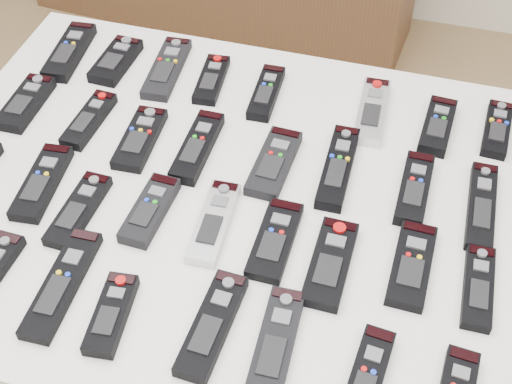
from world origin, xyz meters
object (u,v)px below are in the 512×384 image
(remote_13, at_px, (274,163))
(remote_25, at_px, (412,265))
(remote_7, at_px, (497,129))
(remote_19, at_px, (42,182))
(remote_10, at_px, (89,120))
(remote_31, at_px, (212,325))
(remote_4, at_px, (266,93))
(remote_16, at_px, (481,206))
(remote_9, at_px, (26,103))
(remote_20, at_px, (79,210))
(table, at_px, (256,221))
(remote_0, at_px, (69,52))
(remote_15, at_px, (414,189))
(remote_11, at_px, (140,138))
(remote_5, at_px, (372,112))
(remote_23, at_px, (275,240))
(remote_32, at_px, (275,344))
(remote_3, at_px, (212,80))
(remote_2, at_px, (167,68))
(remote_30, at_px, (111,314))
(remote_6, at_px, (438,126))
(remote_26, at_px, (478,287))
(remote_1, at_px, (116,61))
(remote_33, at_px, (366,381))
(remote_22, at_px, (214,222))
(remote_12, at_px, (197,147))
(remote_24, at_px, (330,263))
(remote_14, at_px, (338,167))
(remote_21, at_px, (150,210))
(remote_29, at_px, (62,284))

(remote_13, height_order, remote_25, remote_13)
(remote_7, distance_m, remote_19, 0.86)
(remote_10, xyz_separation_m, remote_31, (0.38, -0.38, 0.00))
(remote_4, bearing_deg, remote_16, -25.99)
(remote_9, relative_size, remote_20, 0.94)
(table, relative_size, remote_0, 6.59)
(remote_10, distance_m, remote_15, 0.64)
(remote_11, relative_size, remote_19, 0.92)
(remote_5, height_order, remote_16, remote_5)
(remote_5, xyz_separation_m, remote_23, (-0.10, -0.37, -0.00))
(remote_32, bearing_deg, remote_3, 114.69)
(remote_2, bearing_deg, remote_30, -81.57)
(remote_6, relative_size, remote_15, 0.91)
(remote_4, bearing_deg, remote_26, -41.72)
(remote_1, bearing_deg, remote_26, -23.73)
(remote_7, height_order, remote_26, same)
(remote_0, relative_size, remote_10, 1.20)
(remote_0, distance_m, remote_20, 0.47)
(remote_33, bearing_deg, remote_22, 148.50)
(remote_20, relative_size, remote_30, 1.18)
(table, relative_size, remote_7, 8.24)
(remote_25, bearing_deg, table, 166.30)
(remote_26, relative_size, remote_33, 0.91)
(remote_6, bearing_deg, remote_12, -153.54)
(remote_4, distance_m, remote_22, 0.36)
(remote_2, xyz_separation_m, remote_9, (-0.23, -0.19, 0.00))
(remote_4, xyz_separation_m, remote_19, (-0.32, -0.35, 0.00))
(remote_0, height_order, remote_32, remote_0)
(remote_32, bearing_deg, remote_9, 145.50)
(remote_15, bearing_deg, remote_6, 83.98)
(remote_4, bearing_deg, remote_20, -122.18)
(remote_13, relative_size, remote_24, 0.98)
(remote_10, height_order, remote_31, remote_31)
(remote_7, distance_m, remote_32, 0.64)
(remote_14, relative_size, remote_30, 1.43)
(remote_4, xyz_separation_m, remote_24, (0.21, -0.39, 0.00))
(remote_6, xyz_separation_m, remote_11, (-0.54, -0.19, -0.00))
(remote_11, bearing_deg, remote_3, 67.64)
(remote_1, bearing_deg, remote_13, -24.57)
(remote_2, bearing_deg, remote_20, -95.11)
(remote_22, height_order, remote_23, remote_22)
(remote_6, distance_m, remote_12, 0.47)
(remote_24, relative_size, remote_33, 1.01)
(remote_3, xyz_separation_m, remote_16, (0.56, -0.21, 0.00))
(remote_1, xyz_separation_m, remote_19, (0.02, -0.37, -0.00))
(remote_16, distance_m, remote_20, 0.70)
(remote_26, distance_m, remote_31, 0.42)
(remote_5, bearing_deg, remote_31, -107.54)
(remote_21, relative_size, remote_29, 0.73)
(remote_6, height_order, remote_10, remote_6)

